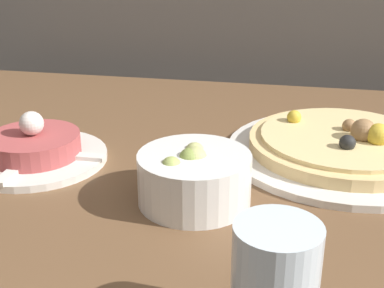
% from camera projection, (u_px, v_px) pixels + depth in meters
% --- Properties ---
extents(dining_table, '(1.05, 0.83, 0.76)m').
position_uv_depth(dining_table, '(188.00, 231.00, 0.80)').
color(dining_table, brown).
rests_on(dining_table, ground_plane).
extents(pizza_plate, '(0.34, 0.34, 0.06)m').
position_uv_depth(pizza_plate, '(344.00, 146.00, 0.77)').
color(pizza_plate, silver).
rests_on(pizza_plate, dining_table).
extents(tartare_plate, '(0.20, 0.20, 0.07)m').
position_uv_depth(tartare_plate, '(35.00, 150.00, 0.75)').
color(tartare_plate, silver).
rests_on(tartare_plate, dining_table).
extents(small_bowl, '(0.14, 0.14, 0.07)m').
position_uv_depth(small_bowl, '(194.00, 177.00, 0.64)').
color(small_bowl, white).
rests_on(small_bowl, dining_table).
extents(drinking_glass, '(0.07, 0.07, 0.10)m').
position_uv_depth(drinking_glass, '(275.00, 284.00, 0.42)').
color(drinking_glass, silver).
rests_on(drinking_glass, dining_table).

